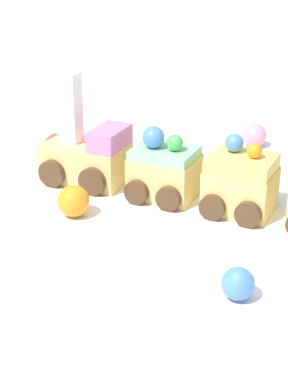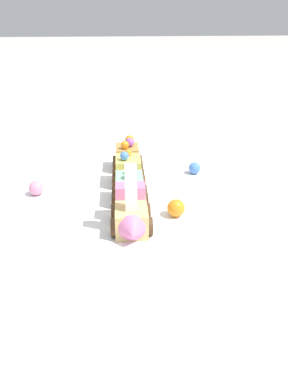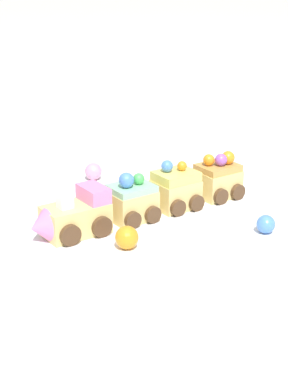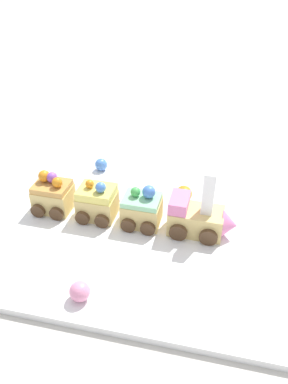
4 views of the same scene
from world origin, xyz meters
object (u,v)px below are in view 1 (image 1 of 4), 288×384
Objects in this scene: cake_car_mint at (164,171)px; gumball_pink at (255,135)px; cake_car_lemon at (241,184)px; gumball_orange at (73,201)px; cake_train_locomotive at (80,155)px; gumball_blue at (238,284)px.

cake_car_mint is 0.18m from gumball_pink.
cake_car_lemon is (-0.08, 0.00, 0.00)m from cake_car_mint.
gumball_orange is (0.14, 0.07, -0.01)m from cake_car_lemon.
cake_train_locomotive is at bearing -64.53° from gumball_orange.
cake_car_mint reaches higher than gumball_pink.
gumball_orange is 0.27m from gumball_pink.
gumball_blue is (-0.22, 0.15, -0.02)m from cake_train_locomotive.
cake_train_locomotive is 3.74× the size of gumball_orange.
cake_car_lemon is at bearing 100.97° from gumball_pink.
cake_train_locomotive reaches higher than gumball_pink.
cake_train_locomotive is 1.57× the size of cake_car_mint.
cake_car_mint is at bearing 179.86° from cake_train_locomotive.
cake_car_mint is 0.19m from gumball_blue.
cake_car_mint is 0.08m from cake_car_lemon.
cake_car_lemon is (-0.17, 0.00, -0.00)m from cake_train_locomotive.
gumball_blue is at bearing 158.84° from gumball_orange.
cake_car_lemon is at bearing -73.84° from gumball_blue.
cake_train_locomotive is at bearing 0.06° from cake_car_lemon.
cake_train_locomotive is 1.55× the size of cake_car_lemon.
cake_car_lemon is 2.60× the size of gumball_pink.
gumball_orange is (0.18, -0.07, 0.00)m from gumball_blue.
cake_train_locomotive is at bearing 50.90° from gumball_pink.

